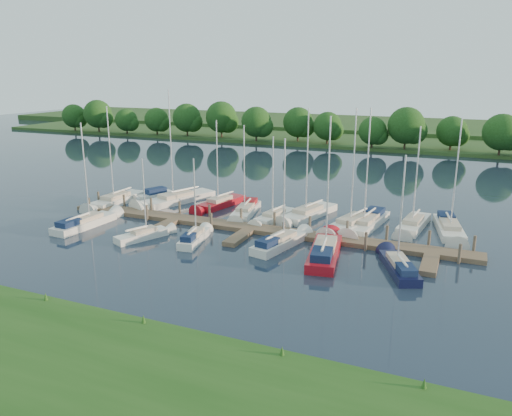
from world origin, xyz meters
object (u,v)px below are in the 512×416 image
at_px(dock, 249,230).
at_px(sailboat_n_5, 274,218).
at_px(sailboat_n_0, 116,202).
at_px(sailboat_s_2, 195,238).
at_px(motorboat, 155,196).

bearing_deg(dock, sailboat_n_5, 81.59).
height_order(sailboat_n_0, sailboat_s_2, sailboat_n_0).
bearing_deg(sailboat_n_5, sailboat_n_0, 13.93).
height_order(sailboat_n_0, sailboat_n_5, sailboat_n_0).
bearing_deg(sailboat_n_5, motorboat, 0.46).
distance_m(motorboat, sailboat_n_5, 16.23).
bearing_deg(sailboat_n_5, dock, 91.83).
distance_m(dock, motorboat, 16.96).
relative_size(sailboat_n_0, sailboat_n_5, 1.29).
xyz_separation_m(dock, sailboat_n_5, (0.67, 4.51, 0.07)).
relative_size(sailboat_n_0, sailboat_s_2, 1.46).
bearing_deg(dock, sailboat_s_2, -127.54).
bearing_deg(motorboat, dock, 178.58).
height_order(motorboat, sailboat_s_2, sailboat_s_2).
relative_size(motorboat, sailboat_n_5, 0.57).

